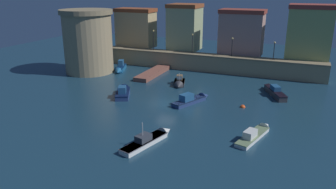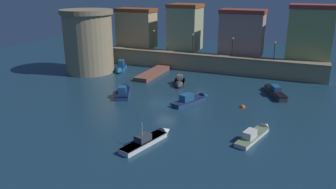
% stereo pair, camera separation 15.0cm
% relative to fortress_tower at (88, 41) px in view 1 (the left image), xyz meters
% --- Properties ---
extents(ground_plane, '(108.62, 108.62, 0.00)m').
position_rel_fortress_tower_xyz_m(ground_plane, '(19.53, -10.51, -5.61)').
color(ground_plane, '#19384C').
extents(quay_wall, '(40.86, 2.64, 3.11)m').
position_rel_fortress_tower_xyz_m(quay_wall, '(19.53, 8.76, -4.04)').
color(quay_wall, '#9E8966').
rests_on(quay_wall, ground).
extents(old_town_backdrop, '(40.52, 5.83, 9.22)m').
position_rel_fortress_tower_xyz_m(old_town_backdrop, '(20.62, 12.36, 1.55)').
color(old_town_backdrop, tan).
rests_on(old_town_backdrop, ground).
extents(fortress_tower, '(9.22, 9.22, 11.09)m').
position_rel_fortress_tower_xyz_m(fortress_tower, '(0.00, 0.00, 0.00)').
color(fortress_tower, '#9E8966').
rests_on(fortress_tower, ground).
extents(pier_dock, '(2.42, 10.38, 0.70)m').
position_rel_fortress_tower_xyz_m(pier_dock, '(11.56, 2.40, -5.26)').
color(pier_dock, brown).
rests_on(pier_dock, ground).
extents(quay_lamp_0, '(0.32, 0.32, 3.84)m').
position_rel_fortress_tower_xyz_m(quay_lamp_0, '(8.79, 8.76, 0.02)').
color(quay_lamp_0, black).
rests_on(quay_lamp_0, quay_wall).
extents(quay_lamp_1, '(0.32, 0.32, 3.58)m').
position_rel_fortress_tower_xyz_m(quay_lamp_1, '(16.64, 8.76, -0.13)').
color(quay_lamp_1, black).
rests_on(quay_lamp_1, quay_wall).
extents(quay_lamp_2, '(0.32, 0.32, 3.29)m').
position_rel_fortress_tower_xyz_m(quay_lamp_2, '(23.97, 8.76, -0.30)').
color(quay_lamp_2, black).
rests_on(quay_lamp_2, quay_wall).
extents(quay_lamp_3, '(0.32, 0.32, 3.03)m').
position_rel_fortress_tower_xyz_m(quay_lamp_3, '(31.08, 8.76, -0.45)').
color(quay_lamp_3, black).
rests_on(quay_lamp_3, quay_wall).
extents(moored_boat_0, '(3.12, 5.78, 2.09)m').
position_rel_fortress_tower_xyz_m(moored_boat_0, '(4.79, 2.66, -5.05)').
color(moored_boat_0, '#195689').
rests_on(moored_boat_0, ground).
extents(moored_boat_1, '(3.94, 6.69, 1.81)m').
position_rel_fortress_tower_xyz_m(moored_boat_1, '(22.64, -8.58, -5.16)').
color(moored_boat_1, navy).
rests_on(moored_boat_1, ground).
extents(moored_boat_2, '(3.08, 7.15, 1.59)m').
position_rel_fortress_tower_xyz_m(moored_boat_2, '(32.15, -16.11, -5.27)').
color(moored_boat_2, white).
rests_on(moored_boat_2, ground).
extents(moored_boat_3, '(4.29, 7.12, 1.62)m').
position_rel_fortress_tower_xyz_m(moored_boat_3, '(32.34, -0.83, -5.08)').
color(moored_boat_3, '#333338').
rests_on(moored_boat_3, ground).
extents(moored_boat_4, '(2.71, 4.42, 2.42)m').
position_rel_fortress_tower_xyz_m(moored_boat_4, '(18.17, -2.06, -5.21)').
color(moored_boat_4, '#333338').
rests_on(moored_boat_4, ground).
extents(moored_boat_5, '(3.14, 7.23, 2.86)m').
position_rel_fortress_tower_xyz_m(moored_boat_5, '(22.48, -21.60, -5.25)').
color(moored_boat_5, white).
rests_on(moored_boat_5, ground).
extents(moored_boat_6, '(4.04, 5.97, 2.14)m').
position_rel_fortress_tower_xyz_m(moored_boat_6, '(12.29, -9.33, -5.12)').
color(moored_boat_6, navy).
rests_on(moored_boat_6, ground).
extents(mooring_buoy_0, '(0.69, 0.69, 0.69)m').
position_rel_fortress_tower_xyz_m(mooring_buoy_0, '(29.25, -8.00, -5.61)').
color(mooring_buoy_0, '#EA4C19').
rests_on(mooring_buoy_0, ground).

